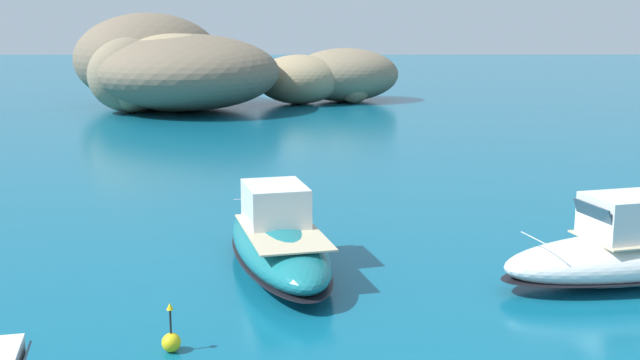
{
  "coord_description": "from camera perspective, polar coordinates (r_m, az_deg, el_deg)",
  "views": [
    {
      "loc": [
        -3.09,
        -16.82,
        9.43
      ],
      "look_at": [
        -2.69,
        19.59,
        2.02
      ],
      "focal_mm": 44.47,
      "sensor_mm": 36.0,
      "label": 1
    }
  ],
  "objects": [
    {
      "name": "islet_large",
      "position": [
        87.18,
        -11.07,
        7.94
      ],
      "size": [
        25.68,
        29.62,
        10.15
      ],
      "color": "#756651",
      "rests_on": "ground"
    },
    {
      "name": "islet_small",
      "position": [
        91.85,
        0.76,
        7.45
      ],
      "size": [
        18.75,
        15.15,
        6.15
      ],
      "color": "#84755B",
      "rests_on": "ground"
    },
    {
      "name": "motorboat_teal",
      "position": [
        30.55,
        -3.03,
        -4.4
      ],
      "size": [
        5.71,
        11.29,
        3.19
      ],
      "color": "#19727A",
      "rests_on": "ground"
    },
    {
      "name": "motorboat_white",
      "position": [
        31.12,
        22.0,
        -4.89
      ],
      "size": [
        11.59,
        6.04,
        3.27
      ],
      "color": "white",
      "rests_on": "ground"
    },
    {
      "name": "channel_buoy",
      "position": [
        23.67,
        -10.66,
        -11.29
      ],
      "size": [
        0.56,
        0.56,
        1.48
      ],
      "color": "yellow",
      "rests_on": "ground"
    }
  ]
}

